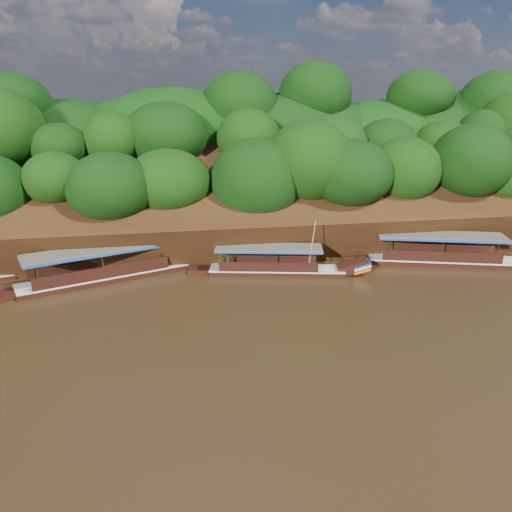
{
  "coord_description": "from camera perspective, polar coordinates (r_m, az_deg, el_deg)",
  "views": [
    {
      "loc": [
        -10.55,
        -28.91,
        13.71
      ],
      "look_at": [
        -4.19,
        7.0,
        1.77
      ],
      "focal_mm": 35.0,
      "sensor_mm": 36.0,
      "label": 1
    }
  ],
  "objects": [
    {
      "name": "boat_0",
      "position": [
        45.1,
        22.15,
        -0.19
      ],
      "size": [
        15.54,
        6.44,
        6.44
      ],
      "rotation": [
        0.0,
        0.0,
        -0.29
      ],
      "color": "black",
      "rests_on": "ground"
    },
    {
      "name": "reeds",
      "position": [
        41.27,
        0.93,
        0.04
      ],
      "size": [
        49.86,
        2.54,
        2.22
      ],
      "color": "#175916",
      "rests_on": "ground"
    },
    {
      "name": "ground",
      "position": [
        33.69,
        9.18,
        -6.13
      ],
      "size": [
        160.0,
        160.0,
        0.0
      ],
      "primitive_type": "plane",
      "color": "black",
      "rests_on": "ground"
    },
    {
      "name": "boat_1",
      "position": [
        39.79,
        3.34,
        -1.3
      ],
      "size": [
        12.77,
        4.39,
        4.89
      ],
      "rotation": [
        0.0,
        0.0,
        -0.21
      ],
      "color": "black",
      "rests_on": "ground"
    },
    {
      "name": "boat_2",
      "position": [
        40.31,
        -14.98,
        -1.51
      ],
      "size": [
        16.11,
        7.81,
        6.05
      ],
      "rotation": [
        0.0,
        0.0,
        0.36
      ],
      "color": "black",
      "rests_on": "ground"
    },
    {
      "name": "riverbank",
      "position": [
        54.01,
        1.46,
        5.48
      ],
      "size": [
        120.0,
        30.06,
        19.4
      ],
      "color": "black",
      "rests_on": "ground"
    }
  ]
}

